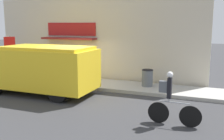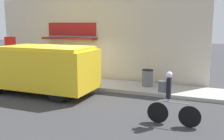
{
  "view_description": "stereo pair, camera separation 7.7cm",
  "coord_description": "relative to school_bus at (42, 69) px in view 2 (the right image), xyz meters",
  "views": [
    {
      "loc": [
        6.43,
        -11.02,
        3.15
      ],
      "look_at": [
        2.11,
        -0.2,
        1.1
      ],
      "focal_mm": 42.0,
      "sensor_mm": 36.0,
      "label": 1
    },
    {
      "loc": [
        6.5,
        -10.99,
        3.15
      ],
      "look_at": [
        2.11,
        -0.2,
        1.1
      ],
      "focal_mm": 42.0,
      "sensor_mm": 36.0,
      "label": 2
    }
  ],
  "objects": [
    {
      "name": "ground_plane",
      "position": [
        0.87,
        1.36,
        -1.15
      ],
      "size": [
        70.0,
        70.0,
        0.0
      ],
      "primitive_type": "plane",
      "color": "#38383A"
    },
    {
      "name": "sidewalk",
      "position": [
        0.87,
        2.36,
        -1.08
      ],
      "size": [
        28.0,
        2.01,
        0.16
      ],
      "color": "#ADAAA3",
      "rests_on": "ground_plane"
    },
    {
      "name": "storefront",
      "position": [
        0.83,
        3.6,
        1.16
      ],
      "size": [
        12.39,
        0.86,
        4.62
      ],
      "color": "beige",
      "rests_on": "ground_plane"
    },
    {
      "name": "school_bus",
      "position": [
        0.0,
        0.0,
        0.0
      ],
      "size": [
        5.44,
        2.64,
        2.18
      ],
      "rotation": [
        0.0,
        0.0,
        0.0
      ],
      "color": "yellow",
      "rests_on": "ground_plane"
    },
    {
      "name": "cyclist",
      "position": [
        6.08,
        -1.63,
        -0.35
      ],
      "size": [
        1.68,
        0.2,
        1.71
      ],
      "rotation": [
        0.0,
        0.0,
        -0.02
      ],
      "color": "black",
      "rests_on": "ground_plane"
    },
    {
      "name": "stop_sign_post",
      "position": [
        -3.6,
        2.0,
        0.57
      ],
      "size": [
        0.45,
        0.45,
        2.34
      ],
      "color": "slate",
      "rests_on": "sidewalk"
    },
    {
      "name": "trash_bin",
      "position": [
        4.27,
        2.54,
        -0.58
      ],
      "size": [
        0.54,
        0.54,
        0.82
      ],
      "color": "slate",
      "rests_on": "sidewalk"
    }
  ]
}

